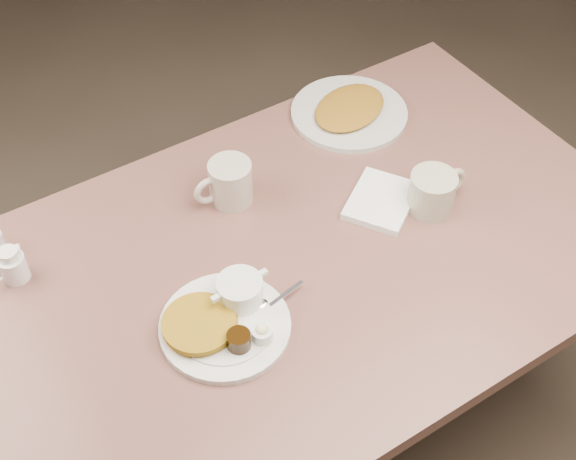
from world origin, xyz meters
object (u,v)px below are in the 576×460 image
coffee_mug_far (229,183)px  hash_plate (349,111)px  creamer_left (12,266)px  main_plate (225,318)px  coffee_mug_near (434,191)px  diner_table (293,307)px

coffee_mug_far → hash_plate: (0.39, 0.09, -0.04)m
creamer_left → hash_plate: 0.87m
creamer_left → main_plate: bearing=-47.9°
coffee_mug_near → hash_plate: (0.03, 0.35, -0.03)m
diner_table → main_plate: bearing=-160.9°
diner_table → hash_plate: 0.52m
coffee_mug_far → hash_plate: 0.41m
coffee_mug_near → creamer_left: bearing=160.5°
coffee_mug_near → hash_plate: size_ratio=0.39×
coffee_mug_far → creamer_left: bearing=175.2°
diner_table → creamer_left: bearing=152.4°
diner_table → main_plate: 0.29m
creamer_left → hash_plate: bearing=3.6°
diner_table → creamer_left: (-0.50, 0.26, 0.21)m
diner_table → coffee_mug_near: size_ratio=10.36×
coffee_mug_far → main_plate: bearing=-121.3°
diner_table → main_plate: (-0.20, -0.07, 0.19)m
main_plate → coffee_mug_near: coffee_mug_near is taller
diner_table → creamer_left: 0.60m
coffee_mug_far → diner_table: bearing=-83.9°
diner_table → coffee_mug_far: coffee_mug_far is taller
coffee_mug_near → creamer_left: (-0.84, 0.30, -0.01)m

